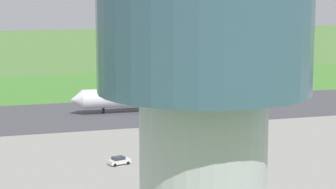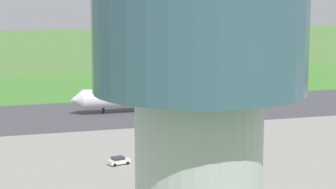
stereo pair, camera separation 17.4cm
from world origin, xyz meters
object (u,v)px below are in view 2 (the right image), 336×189
at_px(service_car_followme, 119,161).
at_px(no_stopping_sign, 147,82).
at_px(airliner_main, 169,95).
at_px(traffic_cone_orange, 137,87).

xyz_separation_m(service_car_followme, no_stopping_sign, (-31.15, -96.42, 0.75)).
xyz_separation_m(airliner_main, traffic_cone_orange, (-1.57, -43.24, -4.08)).
xyz_separation_m(no_stopping_sign, traffic_cone_orange, (3.89, 1.75, -1.32)).
relative_size(service_car_followme, no_stopping_sign, 1.69).
relative_size(airliner_main, service_car_followme, 11.91).
bearing_deg(airliner_main, no_stopping_sign, -96.91).
distance_m(airliner_main, no_stopping_sign, 45.41).
height_order(airliner_main, traffic_cone_orange, airliner_main).
bearing_deg(service_car_followme, traffic_cone_orange, -106.06).
bearing_deg(traffic_cone_orange, airliner_main, 87.93).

